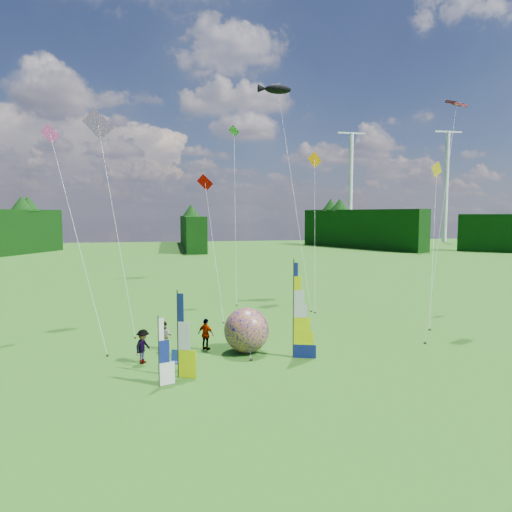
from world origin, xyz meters
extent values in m
plane|color=#2E6A1E|center=(0.00, 0.00, 0.00)|extent=(220.00, 220.00, 0.00)
sphere|color=#0D0879|center=(-1.29, 5.27, 1.25)|extent=(3.30, 3.30, 2.51)
imported|color=#66594C|center=(-4.74, 5.01, 0.95)|extent=(0.73, 0.51, 1.89)
imported|color=#66594C|center=(-5.76, 6.56, 0.82)|extent=(0.85, 0.53, 1.64)
imported|color=#66594C|center=(-6.85, 4.43, 0.89)|extent=(0.94, 1.20, 1.77)
imported|color=#66594C|center=(-3.47, 6.15, 0.89)|extent=(1.07, 1.02, 1.79)
camera|label=1|loc=(-5.51, -19.18, 7.67)|focal=32.00mm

